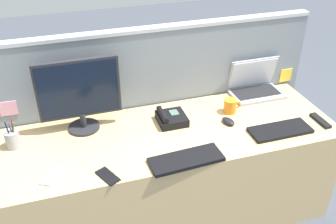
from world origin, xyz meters
TOP-DOWN VIEW (x-y plane):
  - ground_plane at (0.00, 0.00)m, footprint 10.00×10.00m
  - desk at (0.00, 0.00)m, footprint 2.09×0.71m
  - cubicle_divider at (0.00, 0.39)m, footprint 2.26×0.07m
  - desktop_monitor at (-0.50, 0.22)m, footprint 0.49×0.19m
  - laptop at (0.73, 0.30)m, footprint 0.37×0.24m
  - desk_phone at (0.04, 0.11)m, footprint 0.18×0.18m
  - keyboard_main at (-0.00, -0.29)m, footprint 0.42×0.18m
  - keyboard_spare at (0.65, -0.19)m, footprint 0.39×0.16m
  - computer_mouse_right_hand at (0.38, -0.01)m, footprint 0.09×0.11m
  - pen_cup at (-0.92, 0.14)m, footprint 0.08×0.08m
  - cell_phone_black_slab at (-0.44, -0.29)m, footprint 0.12×0.16m
  - cell_phone_silver_slab at (-0.72, -0.19)m, footprint 0.13×0.16m
  - tv_remote at (0.96, -0.18)m, footprint 0.05×0.17m
  - coffee_mug at (0.45, 0.11)m, footprint 0.12×0.08m

SIDE VIEW (x-z plane):
  - ground_plane at x=0.00m, z-range 0.00..0.00m
  - desk at x=0.00m, z-range 0.00..0.70m
  - cubicle_divider at x=0.00m, z-range 0.00..1.25m
  - cell_phone_black_slab at x=-0.44m, z-range 0.70..0.71m
  - cell_phone_silver_slab at x=-0.72m, z-range 0.70..0.71m
  - tv_remote at x=0.96m, z-range 0.70..0.72m
  - keyboard_main at x=0.00m, z-range 0.70..0.73m
  - keyboard_spare at x=0.65m, z-range 0.70..0.73m
  - computer_mouse_right_hand at x=0.38m, z-range 0.70..0.74m
  - desk_phone at x=0.04m, z-range 0.69..0.78m
  - coffee_mug at x=0.45m, z-range 0.70..0.80m
  - pen_cup at x=-0.92m, z-range 0.66..0.85m
  - laptop at x=0.73m, z-range 0.64..0.90m
  - desktop_monitor at x=-0.50m, z-range 0.72..1.19m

